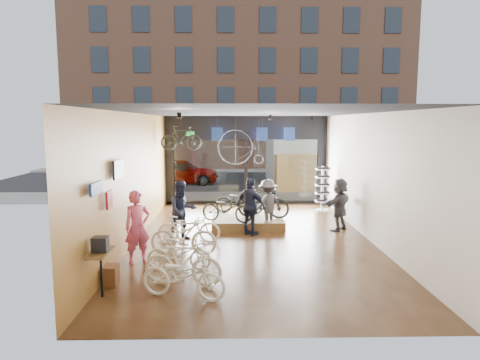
{
  "coord_description": "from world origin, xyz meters",
  "views": [
    {
      "loc": [
        -0.66,
        -12.59,
        3.51
      ],
      "look_at": [
        -0.36,
        1.4,
        1.64
      ],
      "focal_mm": 32.0,
      "sensor_mm": 36.0,
      "label": 1
    }
  ],
  "objects_px": {
    "floor_bike_2": "(179,253)",
    "display_bike_mid": "(263,202)",
    "display_bike_left": "(227,208)",
    "customer_3": "(268,204)",
    "customer_2": "(251,207)",
    "display_platform": "(248,222)",
    "customer_5": "(339,204)",
    "display_bike_right": "(240,201)",
    "street_car": "(180,171)",
    "penny_farthing": "(243,148)",
    "floor_bike_3": "(183,236)",
    "sunglasses_rack": "(322,189)",
    "customer_0": "(138,227)",
    "floor_bike_1": "(183,262)",
    "floor_bike_4": "(189,227)",
    "hung_bike": "(181,138)",
    "box_truck": "(292,161)",
    "floor_bike_0": "(183,276)",
    "customer_1": "(182,211)"
  },
  "relations": [
    {
      "from": "customer_0",
      "to": "sunglasses_rack",
      "type": "distance_m",
      "value": 8.51
    },
    {
      "from": "display_bike_mid",
      "to": "customer_3",
      "type": "relative_size",
      "value": 1.08
    },
    {
      "from": "customer_2",
      "to": "customer_5",
      "type": "distance_m",
      "value": 3.0
    },
    {
      "from": "display_platform",
      "to": "customer_3",
      "type": "xyz_separation_m",
      "value": [
        0.66,
        -0.38,
        0.68
      ]
    },
    {
      "from": "sunglasses_rack",
      "to": "display_bike_right",
      "type": "bearing_deg",
      "value": -153.24
    },
    {
      "from": "street_car",
      "to": "display_bike_right",
      "type": "relative_size",
      "value": 2.55
    },
    {
      "from": "box_truck",
      "to": "customer_1",
      "type": "height_order",
      "value": "box_truck"
    },
    {
      "from": "street_car",
      "to": "floor_bike_0",
      "type": "distance_m",
      "value": 16.46
    },
    {
      "from": "customer_2",
      "to": "display_bike_left",
      "type": "bearing_deg",
      "value": 0.98
    },
    {
      "from": "display_platform",
      "to": "display_bike_left",
      "type": "relative_size",
      "value": 1.4
    },
    {
      "from": "display_platform",
      "to": "customer_2",
      "type": "distance_m",
      "value": 1.43
    },
    {
      "from": "floor_bike_3",
      "to": "display_bike_mid",
      "type": "height_order",
      "value": "display_bike_mid"
    },
    {
      "from": "display_bike_left",
      "to": "display_bike_mid",
      "type": "bearing_deg",
      "value": -47.29
    },
    {
      "from": "floor_bike_4",
      "to": "display_bike_mid",
      "type": "relative_size",
      "value": 1.03
    },
    {
      "from": "penny_farthing",
      "to": "street_car",
      "type": "bearing_deg",
      "value": 114.92
    },
    {
      "from": "customer_1",
      "to": "display_platform",
      "type": "bearing_deg",
      "value": 13.85
    },
    {
      "from": "display_bike_mid",
      "to": "customer_2",
      "type": "bearing_deg",
      "value": 172.24
    },
    {
      "from": "customer_5",
      "to": "sunglasses_rack",
      "type": "bearing_deg",
      "value": -137.96
    },
    {
      "from": "penny_farthing",
      "to": "display_bike_right",
      "type": "bearing_deg",
      "value": -94.42
    },
    {
      "from": "customer_1",
      "to": "hung_bike",
      "type": "height_order",
      "value": "hung_bike"
    },
    {
      "from": "floor_bike_4",
      "to": "customer_5",
      "type": "distance_m",
      "value": 5.02
    },
    {
      "from": "street_car",
      "to": "penny_farthing",
      "type": "bearing_deg",
      "value": -155.08
    },
    {
      "from": "customer_1",
      "to": "sunglasses_rack",
      "type": "distance_m",
      "value": 6.43
    },
    {
      "from": "floor_bike_2",
      "to": "display_bike_mid",
      "type": "distance_m",
      "value": 4.91
    },
    {
      "from": "customer_5",
      "to": "hung_bike",
      "type": "relative_size",
      "value": 1.09
    },
    {
      "from": "box_truck",
      "to": "floor_bike_4",
      "type": "bearing_deg",
      "value": -112.24
    },
    {
      "from": "floor_bike_2",
      "to": "penny_farthing",
      "type": "distance_m",
      "value": 7.76
    },
    {
      "from": "display_bike_left",
      "to": "hung_bike",
      "type": "distance_m",
      "value": 4.21
    },
    {
      "from": "floor_bike_1",
      "to": "floor_bike_4",
      "type": "xyz_separation_m",
      "value": [
        -0.19,
        3.29,
        -0.04
      ]
    },
    {
      "from": "floor_bike_3",
      "to": "display_bike_mid",
      "type": "xyz_separation_m",
      "value": [
        2.36,
        3.13,
        0.3
      ]
    },
    {
      "from": "customer_3",
      "to": "customer_2",
      "type": "bearing_deg",
      "value": 22.43
    },
    {
      "from": "floor_bike_2",
      "to": "box_truck",
      "type": "bearing_deg",
      "value": -15.31
    },
    {
      "from": "floor_bike_0",
      "to": "display_bike_mid",
      "type": "bearing_deg",
      "value": -1.97
    },
    {
      "from": "floor_bike_0",
      "to": "customer_1",
      "type": "bearing_deg",
      "value": 23.56
    },
    {
      "from": "floor_bike_3",
      "to": "customer_2",
      "type": "distance_m",
      "value": 2.78
    },
    {
      "from": "display_bike_left",
      "to": "box_truck",
      "type": "bearing_deg",
      "value": -1.62
    },
    {
      "from": "street_car",
      "to": "floor_bike_4",
      "type": "height_order",
      "value": "street_car"
    },
    {
      "from": "display_platform",
      "to": "customer_5",
      "type": "distance_m",
      "value": 3.13
    },
    {
      "from": "floor_bike_0",
      "to": "customer_5",
      "type": "xyz_separation_m",
      "value": [
        4.52,
        5.45,
        0.39
      ]
    },
    {
      "from": "box_truck",
      "to": "customer_1",
      "type": "distance_m",
      "value": 12.01
    },
    {
      "from": "floor_bike_1",
      "to": "customer_3",
      "type": "relative_size",
      "value": 1.05
    },
    {
      "from": "display_bike_mid",
      "to": "hung_bike",
      "type": "bearing_deg",
      "value": 64.85
    },
    {
      "from": "floor_bike_1",
      "to": "display_platform",
      "type": "distance_m",
      "value": 5.62
    },
    {
      "from": "sunglasses_rack",
      "to": "display_bike_mid",
      "type": "bearing_deg",
      "value": -135.97
    },
    {
      "from": "floor_bike_0",
      "to": "customer_5",
      "type": "height_order",
      "value": "customer_5"
    },
    {
      "from": "floor_bike_1",
      "to": "floor_bike_4",
      "type": "distance_m",
      "value": 3.29
    },
    {
      "from": "floor_bike_2",
      "to": "display_bike_right",
      "type": "relative_size",
      "value": 0.9
    },
    {
      "from": "street_car",
      "to": "floor_bike_4",
      "type": "bearing_deg",
      "value": -172.12
    },
    {
      "from": "display_bike_right",
      "to": "floor_bike_2",
      "type": "bearing_deg",
      "value": 176.19
    },
    {
      "from": "floor_bike_3",
      "to": "display_platform",
      "type": "height_order",
      "value": "floor_bike_3"
    }
  ]
}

